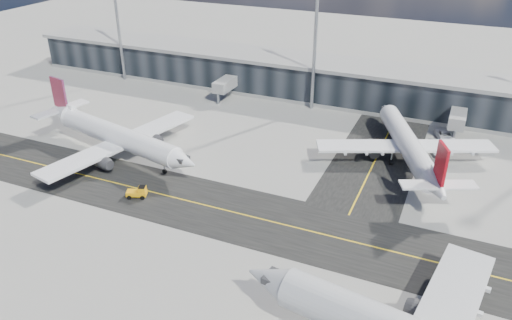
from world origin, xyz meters
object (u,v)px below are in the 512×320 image
at_px(airliner_redtail, 408,145).
at_px(service_van, 445,136).
at_px(airliner_af, 116,136).
at_px(baggage_tug, 138,192).

relative_size(airliner_redtail, service_van, 5.92).
relative_size(airliner_af, airliner_redtail, 1.09).
xyz_separation_m(airliner_redtail, service_van, (5.30, 12.96, -2.74)).
bearing_deg(airliner_redtail, airliner_af, 176.01).
distance_m(airliner_redtail, service_van, 14.27).
bearing_deg(airliner_redtail, baggage_tug, -165.88).
relative_size(airliner_af, service_van, 6.45).
xyz_separation_m(airliner_af, baggage_tug, (12.12, -10.74, -2.77)).
height_order(airliner_af, baggage_tug, airliner_af).
distance_m(airliner_af, service_van, 61.47).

